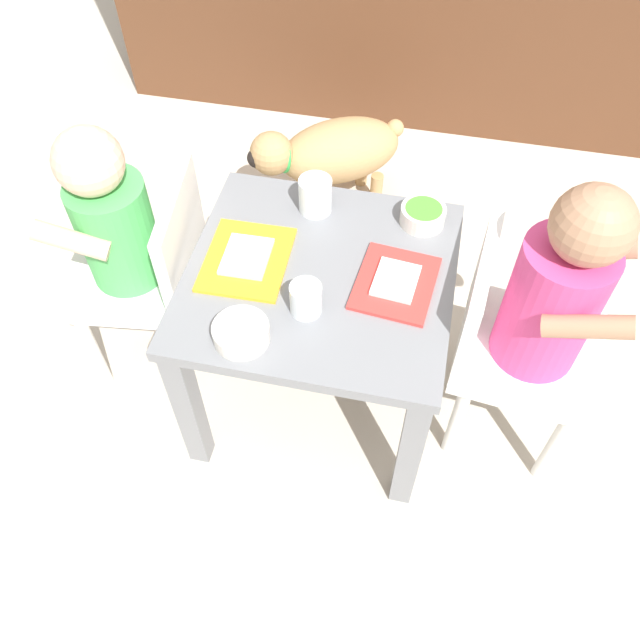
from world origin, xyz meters
The scene contains 11 objects.
ground_plane centered at (0.00, 0.00, 0.00)m, with size 7.00×7.00×0.00m, color beige.
dining_table centered at (0.00, 0.00, 0.34)m, with size 0.51×0.49×0.42m.
seated_child_left centered at (-0.41, 0.03, 0.41)m, with size 0.31×0.31×0.65m.
seated_child_right centered at (0.41, 0.00, 0.43)m, with size 0.31×0.31×0.70m.
dog centered at (-0.11, 0.66, 0.19)m, with size 0.43×0.35×0.29m.
food_tray_left centered at (-0.14, 0.00, 0.43)m, with size 0.16×0.20×0.02m.
food_tray_right centered at (0.14, 0.00, 0.43)m, with size 0.16×0.19×0.02m.
water_cup_left centered at (-0.05, 0.17, 0.45)m, with size 0.07×0.07×0.07m.
water_cup_right centered at (-0.01, -0.09, 0.45)m, with size 0.06×0.06×0.06m.
veggie_bowl_far centered at (-0.10, -0.18, 0.44)m, with size 0.10×0.10×0.03m.
veggie_bowl_near centered at (0.17, 0.18, 0.44)m, with size 0.09×0.09×0.04m.
Camera 1 is at (0.17, -0.81, 1.33)m, focal length 36.24 mm.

